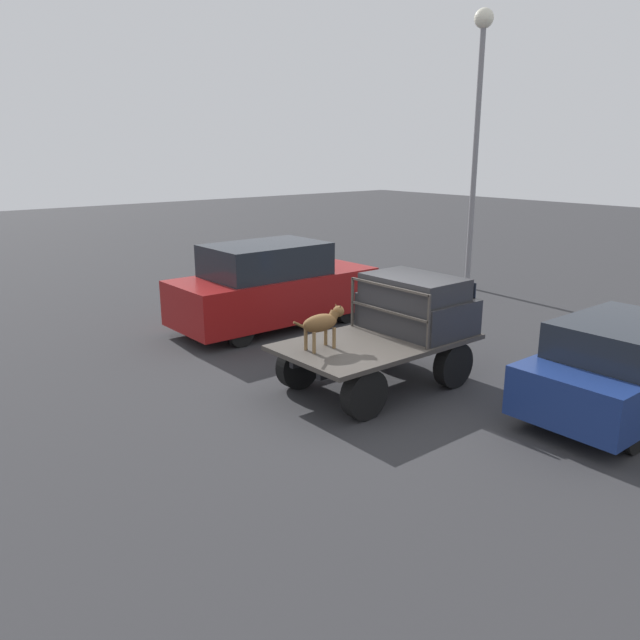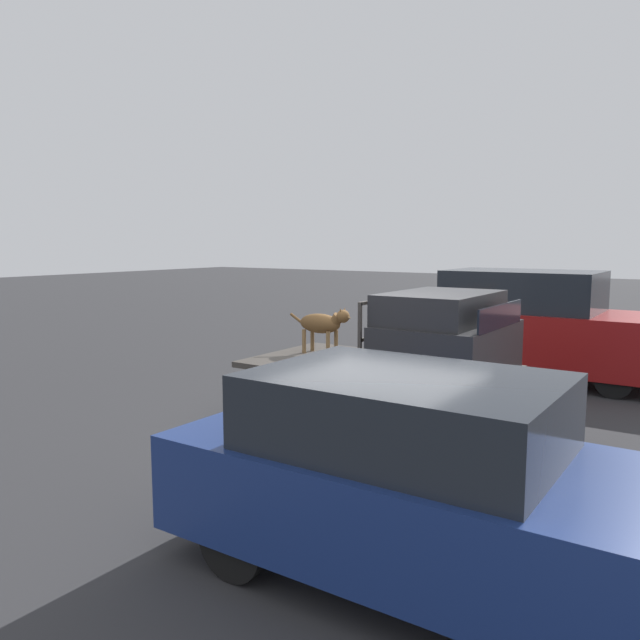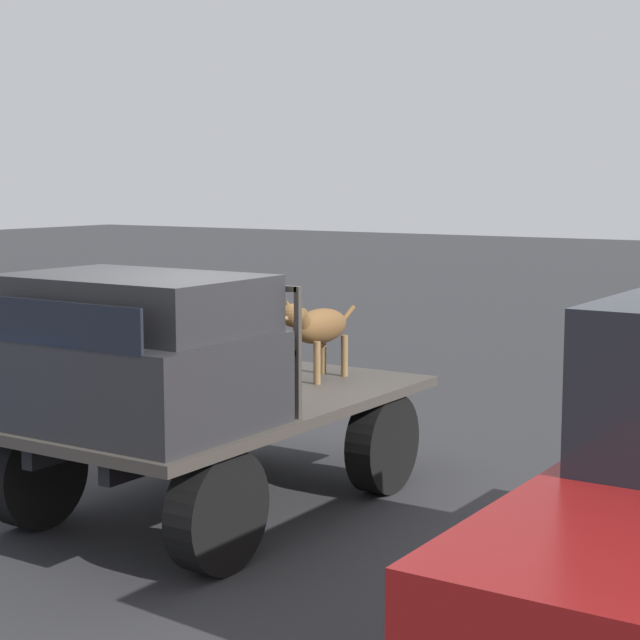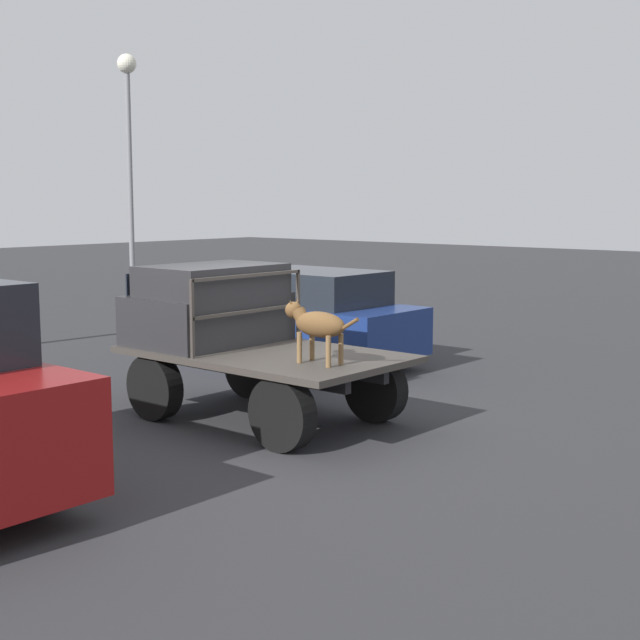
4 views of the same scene
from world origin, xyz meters
The scene contains 5 objects.
ground_plane centered at (0.00, 0.00, 0.00)m, with size 80.00×80.00×0.00m, color #2D2D30.
flatbed_truck centered at (0.00, 0.00, 0.62)m, with size 3.50×2.02×0.88m.
truck_cab centered at (0.99, 0.00, 1.37)m, with size 1.36×1.90×1.02m.
truck_headboard centered at (0.27, 0.00, 1.50)m, with size 0.04×1.90×0.94m.
dog centered at (-1.04, 0.23, 1.33)m, with size 1.09×0.29×0.72m.
Camera 3 is at (6.38, 5.09, 2.55)m, focal length 60.00 mm.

